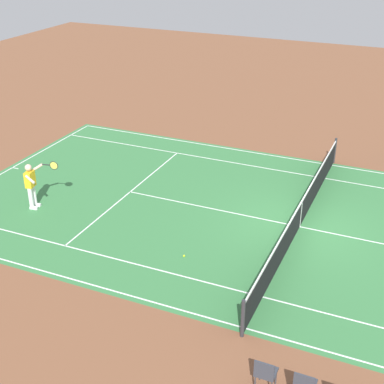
{
  "coord_description": "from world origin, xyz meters",
  "views": [
    {
      "loc": [
        -3.1,
        15.88,
        9.18
      ],
      "look_at": [
        3.56,
        0.73,
        0.9
      ],
      "focal_mm": 51.63,
      "sensor_mm": 36.0,
      "label": 1
    }
  ],
  "objects": [
    {
      "name": "ground_plane",
      "position": [
        0.0,
        0.0,
        0.0
      ],
      "size": [
        60.0,
        60.0,
        0.0
      ],
      "primitive_type": "plane",
      "color": "brown"
    },
    {
      "name": "court_slab",
      "position": [
        0.0,
        0.0,
        0.0
      ],
      "size": [
        24.2,
        11.4,
        0.0
      ],
      "primitive_type": "cube",
      "color": "#387A42",
      "rests_on": "ground_plane"
    },
    {
      "name": "court_line_markings",
      "position": [
        0.0,
        0.0,
        0.0
      ],
      "size": [
        23.85,
        11.05,
        0.01
      ],
      "color": "white",
      "rests_on": "ground_plane"
    },
    {
      "name": "tennis_net",
      "position": [
        0.0,
        0.0,
        0.49
      ],
      "size": [
        0.1,
        11.7,
        1.08
      ],
      "color": "#2D2D33",
      "rests_on": "ground_plane"
    },
    {
      "name": "tennis_player_near",
      "position": [
        8.88,
        2.42,
        0.93
      ],
      "size": [
        1.01,
        0.84,
        1.7
      ],
      "color": "white",
      "rests_on": "ground_plane"
    },
    {
      "name": "tennis_ball",
      "position": [
        2.75,
        3.18,
        0.03
      ],
      "size": [
        0.07,
        0.07,
        0.07
      ],
      "primitive_type": "sphere",
      "color": "#CCE01E",
      "rests_on": "ground_plane"
    },
    {
      "name": "spectator_chair_4",
      "position": [
        -1.0,
        7.25,
        0.52
      ],
      "size": [
        0.44,
        0.44,
        0.88
      ],
      "color": "#38383D",
      "rests_on": "ground_plane"
    }
  ]
}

